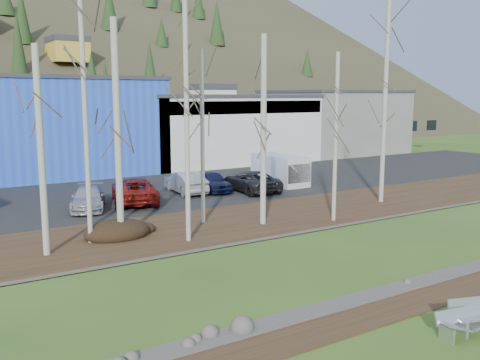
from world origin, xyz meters
TOP-DOWN VIEW (x-y plane):
  - dirt_strip at (0.00, 2.10)m, footprint 80.00×1.80m
  - near_bank_rocks at (0.00, 3.10)m, footprint 80.00×0.80m
  - river at (0.00, 7.20)m, footprint 80.00×8.00m
  - far_bank_rocks at (0.00, 11.30)m, footprint 80.00×0.80m
  - far_bank at (0.00, 14.50)m, footprint 80.00×7.00m
  - parking_lot at (0.00, 25.00)m, footprint 80.00×14.00m
  - building_blue at (-6.00, 39.00)m, footprint 20.40×12.24m
  - building_white at (12.00, 38.98)m, footprint 18.36×12.24m
  - building_grey at (28.00, 39.00)m, footprint 14.28×12.24m
  - hillside at (0.00, 84.00)m, footprint 160.00×72.00m
  - bench_damaged at (-2.58, -0.46)m, footprint 1.86×0.91m
  - dirt_mound at (-7.40, 14.62)m, footprint 3.14×2.22m
  - birch_0 at (-10.85, 13.52)m, footprint 0.28×0.28m
  - birch_1 at (-8.73, 14.39)m, footprint 0.22×0.22m
  - birch_2 at (-7.31, 14.35)m, footprint 0.32×0.32m
  - birch_3 at (-4.84, 12.30)m, footprint 0.22×0.22m
  - birch_4 at (-0.09, 13.15)m, footprint 0.30×0.30m
  - birch_5 at (-2.54, 15.11)m, footprint 0.21×0.21m
  - birch_6 at (3.51, 11.74)m, footprint 0.21×0.21m
  - birch_7 at (9.46, 13.94)m, footprint 0.27×0.27m
  - car_1 at (-3.69, 21.91)m, footprint 4.07×6.09m
  - car_2 at (-6.67, 21.55)m, footprint 3.29×4.86m
  - car_3 at (2.33, 22.82)m, footprint 2.20×4.33m
  - car_4 at (0.48, 23.17)m, footprint 1.96×4.63m
  - car_5 at (4.59, 21.30)m, footprint 2.81×5.36m
  - van_white at (8.18, 22.65)m, footprint 2.25×5.04m

SIDE VIEW (x-z plane):
  - near_bank_rocks at x=0.00m, z-range -0.25..0.25m
  - river at x=0.00m, z-range -0.45..0.45m
  - far_bank_rocks at x=0.00m, z-range -0.23..0.23m
  - dirt_strip at x=0.00m, z-range 0.00..0.03m
  - parking_lot at x=0.00m, z-range 0.00..0.14m
  - far_bank at x=0.00m, z-range 0.00..0.15m
  - bench_damaged at x=-2.58m, z-range 0.00..0.80m
  - dirt_mound at x=-7.40m, z-range 0.15..0.77m
  - car_2 at x=-6.67m, z-range 0.14..1.45m
  - car_3 at x=2.33m, z-range 0.14..1.55m
  - car_5 at x=4.59m, z-range 0.14..1.58m
  - car_4 at x=0.48m, z-range 0.14..1.63m
  - car_1 at x=-3.69m, z-range 0.14..1.69m
  - van_white at x=8.18m, z-range 0.14..2.31m
  - building_white at x=12.00m, z-range 0.01..6.81m
  - building_grey at x=28.00m, z-range 0.01..7.31m
  - building_blue at x=-6.00m, z-range 0.01..8.31m
  - birch_0 at x=-10.85m, z-range 0.15..8.76m
  - birch_6 at x=3.51m, z-range 0.15..8.92m
  - birch_5 at x=-2.54m, z-range 0.15..9.11m
  - birch_4 at x=-0.09m, z-range 0.15..9.73m
  - birch_2 at x=-7.31m, z-range 0.15..10.13m
  - birch_3 at x=-4.84m, z-range 0.15..11.23m
  - birch_1 at x=-8.73m, z-range 0.15..11.24m
  - birch_7 at x=9.46m, z-range 0.15..12.84m
  - hillside at x=0.00m, z-range 0.00..35.00m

